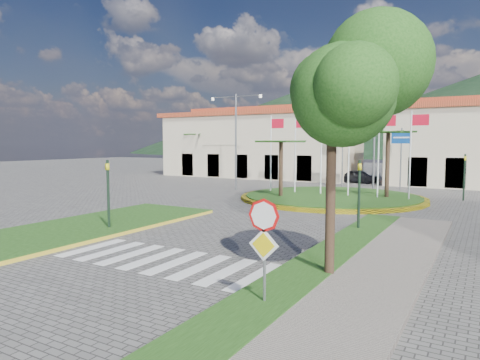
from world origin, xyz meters
The scene contains 20 objects.
ground centered at (0.00, 0.00, 0.00)m, with size 160.00×160.00×0.00m, color #575553.
sidewalk_right centered at (6.00, 2.00, 0.07)m, with size 4.00×28.00×0.15m, color gray.
verge_right centered at (4.80, 2.00, 0.09)m, with size 1.60×28.00×0.18m, color #1C4313.
median_left centered at (-6.50, 6.00, 0.09)m, with size 5.00×14.00×0.18m, color #1C4313.
crosswalk centered at (0.00, 4.00, 0.01)m, with size 8.00×3.00×0.01m, color silver.
roundabout_island centered at (0.00, 22.00, 0.17)m, with size 12.70×12.70×6.00m.
stop_sign centered at (4.90, 1.96, 1.79)m, with size 0.80×0.11×2.65m.
deciduous_tree centered at (5.50, 5.00, 5.18)m, with size 3.60×3.60×6.80m.
traffic_light_left centered at (-5.20, 6.50, 1.94)m, with size 0.15×0.18×3.20m.
traffic_light_right centered at (4.50, 12.00, 1.94)m, with size 0.15×0.18×3.20m.
traffic_light_far centered at (8.00, 26.00, 1.94)m, with size 0.18×0.15×3.20m.
direction_sign_west centered at (-2.00, 30.97, 3.53)m, with size 1.60×0.14×5.20m.
direction_sign_east centered at (3.00, 30.97, 3.53)m, with size 1.60×0.14×5.20m.
street_lamp_centre centered at (1.00, 30.00, 4.50)m, with size 4.80×0.16×8.00m.
street_lamp_west centered at (-9.00, 24.00, 4.50)m, with size 4.80×0.16×8.00m.
building_left centered at (-14.00, 38.00, 3.90)m, with size 23.32×9.54×8.05m.
hill_far_west centered at (-55.00, 140.00, 11.00)m, with size 140.00×140.00×22.00m, color black.
hill_near_back centered at (-10.00, 130.00, 8.00)m, with size 110.00×110.00×16.00m, color black.
white_van centered at (-10.79, 35.02, 0.54)m, with size 1.79×3.89×1.08m, color #BDBDBF.
car_dark_a centered at (-1.60, 35.41, 0.65)m, with size 1.52×3.79×1.29m, color black.
Camera 1 is at (9.40, -6.88, 3.94)m, focal length 32.00 mm.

